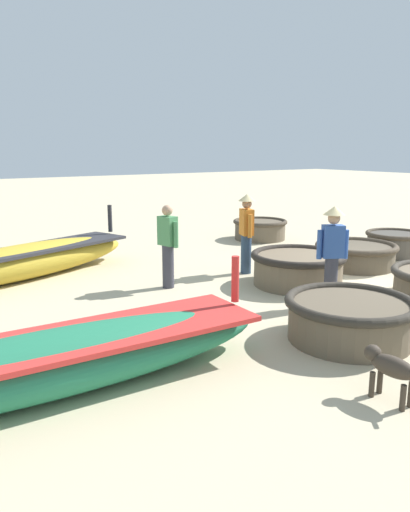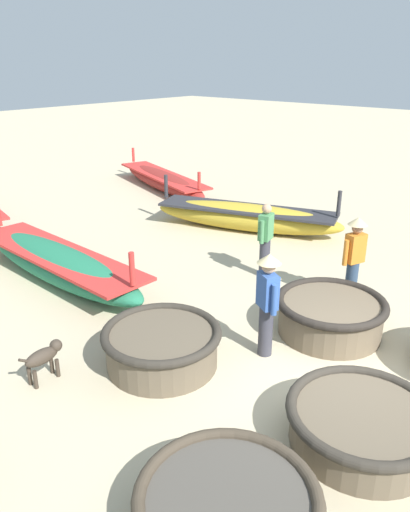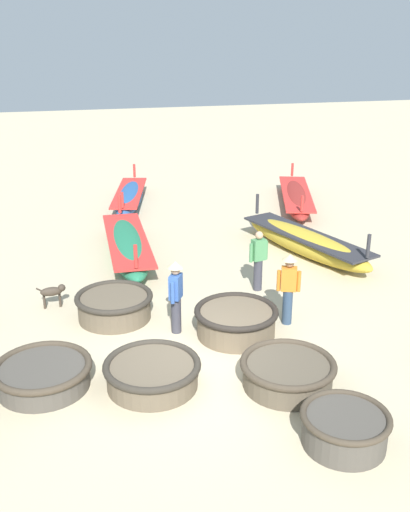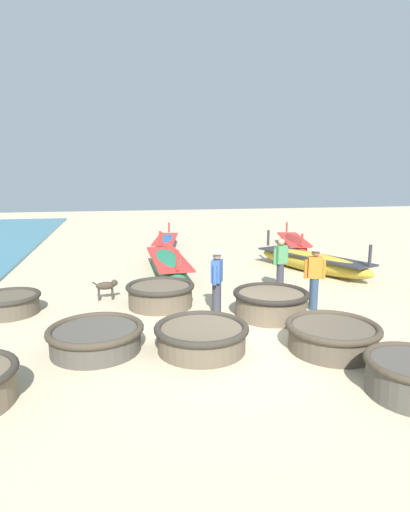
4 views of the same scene
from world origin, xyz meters
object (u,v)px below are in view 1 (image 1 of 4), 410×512
at_px(long_boat_red_hull, 24,261).
at_px(dog, 389,367).
at_px(coracle_tilted, 350,317).
at_px(long_boat_white_hull, 51,362).
at_px(fisherman_standing_left, 168,244).
at_px(fisherman_hauling, 332,249).
at_px(coracle_center, 396,243).
at_px(coracle_front_left, 356,254).
at_px(fisherman_by_coracle, 246,228).
at_px(coracle_far_right, 260,229).
at_px(coracle_front_right, 298,267).

relative_size(long_boat_red_hull, dog, 7.51).
relative_size(coracle_tilted, long_boat_white_hull, 0.34).
height_order(fisherman_standing_left, fisherman_hauling, fisherman_hauling).
bearing_deg(long_boat_red_hull, long_boat_white_hull, 168.89).
relative_size(coracle_center, coracle_front_left, 0.81).
relative_size(coracle_center, long_boat_white_hull, 0.28).
bearing_deg(dog, fisherman_by_coracle, -22.90).
bearing_deg(coracle_center, fisherman_standing_left, 84.57).
bearing_deg(coracle_far_right, long_boat_white_hull, 126.99).
bearing_deg(coracle_front_left, coracle_tilted, 128.64).
xyz_separation_m(coracle_center, long_boat_red_hull, (2.76, 8.19, 0.05)).
height_order(coracle_front_right, fisherman_by_coracle, fisherman_by_coracle).
xyz_separation_m(coracle_far_right, fisherman_standing_left, (-2.99, 4.76, 0.53)).
xyz_separation_m(long_boat_red_hull, dog, (-7.23, -1.86, 0.00)).
bearing_deg(coracle_center, dog, 125.22).
bearing_deg(coracle_front_left, coracle_far_right, -6.80).
distance_m(coracle_center, long_boat_white_hull, 9.49).
height_order(long_boat_white_hull, fisherman_standing_left, fisherman_standing_left).
distance_m(coracle_front_right, fisherman_by_coracle, 1.44).
bearing_deg(fisherman_standing_left, long_boat_white_hull, 133.35).
distance_m(long_boat_red_hull, fisherman_standing_left, 3.06).
height_order(long_boat_white_hull, dog, long_boat_white_hull).
distance_m(coracle_tilted, dog, 1.67).
xyz_separation_m(coracle_tilted, fisherman_hauling, (1.25, -0.99, 0.63)).
relative_size(long_boat_red_hull, fisherman_hauling, 3.09).
distance_m(coracle_far_right, coracle_front_right, 4.94).
height_order(coracle_front_left, dog, dog).
bearing_deg(fisherman_by_coracle, coracle_far_right, -44.09).
bearing_deg(dog, fisherman_standing_left, -2.77).
bearing_deg(fisherman_by_coracle, dog, 157.10).
relative_size(coracle_center, fisherman_standing_left, 0.92).
height_order(coracle_tilted, long_boat_red_hull, long_boat_red_hull).
distance_m(coracle_front_right, fisherman_hauling, 1.44).
bearing_deg(long_boat_white_hull, coracle_tilted, -101.30).
xyz_separation_m(coracle_center, coracle_front_left, (-0.27, 1.79, -0.02)).
distance_m(coracle_far_right, fisherman_by_coracle, 4.14).
bearing_deg(long_boat_white_hull, fisherman_by_coracle, -59.24).
bearing_deg(coracle_front_left, fisherman_by_coracle, 69.18).
relative_size(coracle_far_right, coracle_center, 1.07).
distance_m(coracle_center, dog, 7.75).
relative_size(coracle_front_right, fisherman_hauling, 1.09).
height_order(coracle_tilted, coracle_front_left, coracle_tilted).
bearing_deg(coracle_far_right, coracle_front_right, 148.48).
height_order(coracle_tilted, fisherman_by_coracle, fisherman_by_coracle).
height_order(long_boat_red_hull, dog, long_boat_red_hull).
bearing_deg(fisherman_hauling, fisherman_by_coracle, -4.19).
xyz_separation_m(coracle_front_left, dog, (-4.20, 4.54, 0.08)).
distance_m(coracle_far_right, fisherman_hauling, 6.26).
xyz_separation_m(long_boat_white_hull, fisherman_hauling, (0.48, -4.83, 0.60)).
height_order(fisherman_by_coracle, fisherman_hauling, same).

